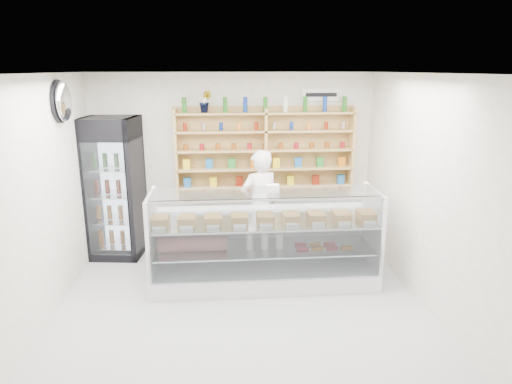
{
  "coord_description": "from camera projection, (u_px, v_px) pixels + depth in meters",
  "views": [
    {
      "loc": [
        -0.24,
        -4.8,
        2.85
      ],
      "look_at": [
        0.23,
        0.9,
        1.3
      ],
      "focal_mm": 32.0,
      "sensor_mm": 36.0,
      "label": 1
    }
  ],
  "objects": [
    {
      "name": "wall_shelving",
      "position": [
        265.0,
        150.0,
        7.25
      ],
      "size": [
        2.84,
        0.28,
        1.33
      ],
      "color": "tan",
      "rests_on": "back_wall"
    },
    {
      "name": "security_mirror",
      "position": [
        63.0,
        102.0,
        5.72
      ],
      "size": [
        0.15,
        0.5,
        0.5
      ],
      "primitive_type": "ellipsoid",
      "color": "silver",
      "rests_on": "left_wall"
    },
    {
      "name": "room",
      "position": [
        242.0,
        205.0,
        5.01
      ],
      "size": [
        5.0,
        5.0,
        5.0
      ],
      "color": "#BBBAC0",
      "rests_on": "ground"
    },
    {
      "name": "display_counter",
      "position": [
        264.0,
        258.0,
        6.2
      ],
      "size": [
        3.01,
        0.9,
        1.31
      ],
      "color": "white",
      "rests_on": "floor"
    },
    {
      "name": "shop_worker",
      "position": [
        260.0,
        206.0,
        6.85
      ],
      "size": [
        0.74,
        0.62,
        1.71
      ],
      "primitive_type": "imported",
      "rotation": [
        0.0,
        0.0,
        3.55
      ],
      "color": "silver",
      "rests_on": "floor"
    },
    {
      "name": "potted_plant",
      "position": [
        205.0,
        101.0,
        6.98
      ],
      "size": [
        0.2,
        0.16,
        0.34
      ],
      "primitive_type": "imported",
      "rotation": [
        0.0,
        0.0,
        0.07
      ],
      "color": "#1E6626",
      "rests_on": "wall_shelving"
    },
    {
      "name": "drinks_cooler",
      "position": [
        114.0,
        188.0,
        7.0
      ],
      "size": [
        0.86,
        0.85,
        2.16
      ],
      "rotation": [
        0.0,
        0.0,
        -0.12
      ],
      "color": "black",
      "rests_on": "floor"
    },
    {
      "name": "wall_sign",
      "position": [
        321.0,
        95.0,
        7.23
      ],
      "size": [
        0.62,
        0.03,
        0.2
      ],
      "primitive_type": "cube",
      "color": "white",
      "rests_on": "back_wall"
    }
  ]
}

